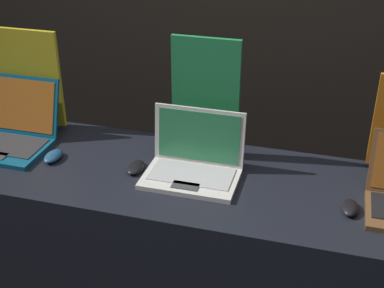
{
  "coord_description": "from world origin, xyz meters",
  "views": [
    {
      "loc": [
        0.51,
        -1.45,
        2.14
      ],
      "look_at": [
        0.01,
        0.32,
        1.15
      ],
      "focal_mm": 50.0,
      "sensor_mm": 36.0,
      "label": 1
    }
  ],
  "objects_px": {
    "laptop_middle": "(194,162)",
    "mouse_front": "(53,156)",
    "promo_stand_middle": "(205,101)",
    "laptop_front": "(13,131)",
    "promo_stand_front": "(31,82)",
    "mouse_back": "(350,208)",
    "mouse_middle": "(136,167)"
  },
  "relations": [
    {
      "from": "mouse_middle",
      "to": "promo_stand_middle",
      "type": "height_order",
      "value": "promo_stand_middle"
    },
    {
      "from": "mouse_back",
      "to": "promo_stand_front",
      "type": "bearing_deg",
      "value": 167.74
    },
    {
      "from": "laptop_front",
      "to": "mouse_front",
      "type": "distance_m",
      "value": 0.25
    },
    {
      "from": "mouse_middle",
      "to": "mouse_back",
      "type": "relative_size",
      "value": 1.05
    },
    {
      "from": "promo_stand_front",
      "to": "promo_stand_middle",
      "type": "height_order",
      "value": "promo_stand_middle"
    },
    {
      "from": "promo_stand_middle",
      "to": "promo_stand_front",
      "type": "bearing_deg",
      "value": 176.79
    },
    {
      "from": "laptop_middle",
      "to": "mouse_front",
      "type": "bearing_deg",
      "value": -175.91
    },
    {
      "from": "mouse_middle",
      "to": "mouse_front",
      "type": "bearing_deg",
      "value": -178.24
    },
    {
      "from": "promo_stand_front",
      "to": "mouse_front",
      "type": "bearing_deg",
      "value": -48.98
    },
    {
      "from": "promo_stand_front",
      "to": "laptop_middle",
      "type": "bearing_deg",
      "value": -14.95
    },
    {
      "from": "laptop_middle",
      "to": "promo_stand_middle",
      "type": "distance_m",
      "value": 0.26
    },
    {
      "from": "mouse_front",
      "to": "mouse_middle",
      "type": "relative_size",
      "value": 1.01
    },
    {
      "from": "mouse_front",
      "to": "promo_stand_middle",
      "type": "distance_m",
      "value": 0.69
    },
    {
      "from": "laptop_front",
      "to": "promo_stand_front",
      "type": "height_order",
      "value": "promo_stand_front"
    },
    {
      "from": "mouse_front",
      "to": "laptop_middle",
      "type": "xyz_separation_m",
      "value": [
        0.61,
        0.04,
        0.04
      ]
    },
    {
      "from": "mouse_back",
      "to": "mouse_front",
      "type": "bearing_deg",
      "value": 177.75
    },
    {
      "from": "laptop_front",
      "to": "mouse_front",
      "type": "xyz_separation_m",
      "value": [
        0.23,
        -0.08,
        -0.05
      ]
    },
    {
      "from": "mouse_front",
      "to": "mouse_back",
      "type": "bearing_deg",
      "value": -2.25
    },
    {
      "from": "promo_stand_front",
      "to": "mouse_middle",
      "type": "bearing_deg",
      "value": -23.08
    },
    {
      "from": "laptop_middle",
      "to": "promo_stand_middle",
      "type": "xyz_separation_m",
      "value": [
        0.0,
        0.18,
        0.19
      ]
    },
    {
      "from": "promo_stand_middle",
      "to": "laptop_middle",
      "type": "bearing_deg",
      "value": -90.0
    },
    {
      "from": "mouse_back",
      "to": "mouse_middle",
      "type": "bearing_deg",
      "value": 176.01
    },
    {
      "from": "mouse_back",
      "to": "promo_stand_middle",
      "type": "bearing_deg",
      "value": 156.34
    },
    {
      "from": "mouse_middle",
      "to": "mouse_back",
      "type": "xyz_separation_m",
      "value": [
        0.86,
        -0.06,
        0.0
      ]
    },
    {
      "from": "promo_stand_front",
      "to": "mouse_back",
      "type": "distance_m",
      "value": 1.51
    },
    {
      "from": "laptop_middle",
      "to": "promo_stand_middle",
      "type": "height_order",
      "value": "promo_stand_middle"
    },
    {
      "from": "mouse_middle",
      "to": "laptop_front",
      "type": "bearing_deg",
      "value": 173.59
    },
    {
      "from": "laptop_middle",
      "to": "mouse_back",
      "type": "bearing_deg",
      "value": -8.48
    },
    {
      "from": "laptop_front",
      "to": "mouse_front",
      "type": "bearing_deg",
      "value": -18.74
    },
    {
      "from": "laptop_middle",
      "to": "promo_stand_middle",
      "type": "bearing_deg",
      "value": 90.0
    },
    {
      "from": "laptop_front",
      "to": "promo_stand_middle",
      "type": "xyz_separation_m",
      "value": [
        0.85,
        0.14,
        0.19
      ]
    },
    {
      "from": "mouse_front",
      "to": "mouse_back",
      "type": "distance_m",
      "value": 1.23
    }
  ]
}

